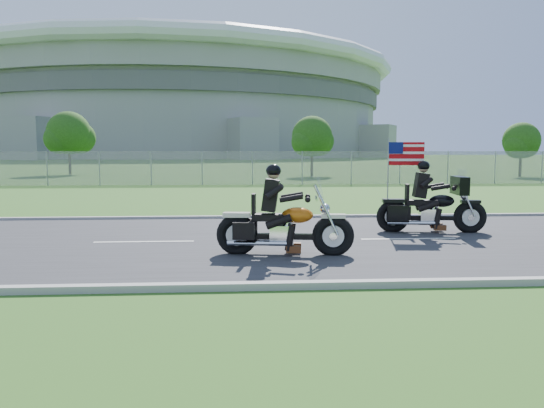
{
  "coord_description": "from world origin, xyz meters",
  "views": [
    {
      "loc": [
        0.08,
        -11.78,
        2.07
      ],
      "look_at": [
        0.86,
        0.0,
        0.87
      ],
      "focal_mm": 35.0,
      "sensor_mm": 36.0,
      "label": 1
    }
  ],
  "objects": [
    {
      "name": "curb_south",
      "position": [
        0.0,
        -4.05,
        0.05
      ],
      "size": [
        120.0,
        0.18,
        0.12
      ],
      "primitive_type": "cube",
      "color": "#9E9B93",
      "rests_on": "ground"
    },
    {
      "name": "motorcycle_follow",
      "position": [
        4.89,
        1.0,
        0.62
      ],
      "size": [
        2.71,
        0.99,
        2.26
      ],
      "rotation": [
        0.0,
        0.0,
        -0.13
      ],
      "color": "black",
      "rests_on": "ground"
    },
    {
      "name": "curb_north",
      "position": [
        0.0,
        4.05,
        0.05
      ],
      "size": [
        120.0,
        0.18,
        0.12
      ],
      "primitive_type": "cube",
      "color": "#9E9B93",
      "rests_on": "ground"
    },
    {
      "name": "tree_fence_mid",
      "position": [
        -13.95,
        34.04,
        3.3
      ],
      "size": [
        3.96,
        3.69,
        5.3
      ],
      "color": "#382316",
      "rests_on": "ground"
    },
    {
      "name": "tree_fence_far",
      "position": [
        22.04,
        28.03,
        2.64
      ],
      "size": [
        3.08,
        2.87,
        4.2
      ],
      "color": "#382316",
      "rests_on": "ground"
    },
    {
      "name": "tree_fence_near",
      "position": [
        6.04,
        30.04,
        2.97
      ],
      "size": [
        3.52,
        3.28,
        4.75
      ],
      "color": "#382316",
      "rests_on": "ground"
    },
    {
      "name": "fence",
      "position": [
        -5.0,
        20.0,
        1.0
      ],
      "size": [
        60.0,
        0.03,
        2.0
      ],
      "primitive_type": "cube",
      "color": "gray",
      "rests_on": "ground"
    },
    {
      "name": "motorcycle_lead",
      "position": [
        0.96,
        -1.6,
        0.57
      ],
      "size": [
        2.7,
        0.87,
        1.82
      ],
      "rotation": [
        0.0,
        0.0,
        -0.13
      ],
      "color": "black",
      "rests_on": "ground"
    },
    {
      "name": "ground",
      "position": [
        0.0,
        0.0,
        0.0
      ],
      "size": [
        420.0,
        420.0,
        0.0
      ],
      "primitive_type": "plane",
      "color": "#2B5C1C",
      "rests_on": "ground"
    },
    {
      "name": "road",
      "position": [
        0.0,
        0.0,
        0.02
      ],
      "size": [
        120.0,
        8.0,
        0.04
      ],
      "primitive_type": "cube",
      "color": "#28282B",
      "rests_on": "ground"
    },
    {
      "name": "stadium",
      "position": [
        -20.0,
        170.0,
        15.58
      ],
      "size": [
        140.4,
        140.4,
        29.2
      ],
      "color": "#A3A099",
      "rests_on": "ground"
    }
  ]
}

